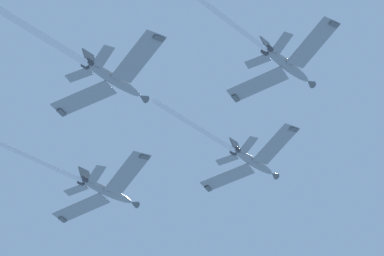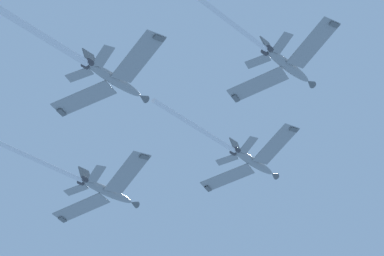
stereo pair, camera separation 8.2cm
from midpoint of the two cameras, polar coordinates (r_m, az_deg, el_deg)
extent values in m
ellipsoid|color=gray|center=(155.61, 3.93, -2.17)|extent=(7.74, 10.39, 6.29)
cone|color=#595E60|center=(160.86, 5.21, -2.96)|extent=(2.09, 2.29, 1.76)
ellipsoid|color=black|center=(157.57, 4.27, -2.25)|extent=(2.46, 2.98, 2.00)
cube|color=gray|center=(156.68, 2.26, -3.14)|extent=(9.60, 6.23, 1.70)
cube|color=#595E60|center=(157.97, 1.04, -3.87)|extent=(1.23, 1.82, 0.87)
cube|color=gray|center=(153.36, 5.33, -1.03)|extent=(8.51, 8.93, 1.70)
cube|color=#595E60|center=(152.09, 6.48, -0.11)|extent=(1.72, 1.65, 0.87)
cube|color=gray|center=(152.52, 2.25, -2.00)|extent=(3.93, 2.63, 0.90)
cube|color=gray|center=(151.06, 3.59, -1.07)|extent=(3.56, 3.88, 0.90)
cube|color=#595E60|center=(152.72, 2.80, -1.16)|extent=(2.03, 2.88, 3.55)
cylinder|color=#38383D|center=(151.26, 2.63, -1.56)|extent=(1.36, 1.48, 1.15)
cylinder|color=#38383D|center=(150.97, 2.89, -1.37)|extent=(1.36, 1.48, 1.15)
cylinder|color=white|center=(142.85, 0.29, 0.07)|extent=(11.91, 17.14, 9.91)
ellipsoid|color=gray|center=(148.46, -5.35, -4.01)|extent=(7.94, 10.29, 6.24)
cone|color=#595E60|center=(153.07, -3.66, -4.78)|extent=(2.11, 2.29, 1.76)
ellipsoid|color=black|center=(150.23, -4.86, -4.07)|extent=(2.50, 2.96, 1.99)
cube|color=gray|center=(150.38, -6.98, -5.02)|extent=(9.60, 6.40, 1.68)
cube|color=#595E60|center=(152.30, -8.15, -5.76)|extent=(1.27, 1.83, 0.86)
cube|color=gray|center=(145.49, -4.07, -2.83)|extent=(8.41, 9.01, 1.68)
cube|color=#595E60|center=(143.63, -2.98, -1.86)|extent=(1.73, 1.63, 0.86)
cube|color=gray|center=(146.21, -7.30, -3.88)|extent=(3.94, 2.70, 0.90)
cube|color=gray|center=(144.07, -6.04, -2.91)|extent=(3.52, 3.90, 0.90)
cube|color=#595E60|center=(146.08, -6.73, -3.00)|extent=(2.08, 2.84, 3.55)
cylinder|color=#38383D|center=(144.75, -7.01, -3.43)|extent=(1.37, 1.48, 1.14)
cylinder|color=#38383D|center=(144.33, -6.76, -3.24)|extent=(1.37, 1.48, 1.14)
cylinder|color=white|center=(138.34, -9.66, -2.05)|extent=(10.81, 14.84, 8.63)
ellipsoid|color=gray|center=(136.62, 6.07, 3.93)|extent=(7.87, 10.28, 6.36)
cone|color=#595E60|center=(141.75, 7.48, 2.85)|extent=(2.11, 2.29, 1.77)
ellipsoid|color=black|center=(138.58, 6.44, 3.76)|extent=(2.49, 2.96, 2.01)
cube|color=gray|center=(137.28, 4.18, 2.75)|extent=(9.60, 6.34, 1.72)
cube|color=#595E60|center=(138.29, 2.78, 1.86)|extent=(1.26, 1.82, 0.88)
cube|color=gray|center=(134.83, 7.68, 5.34)|extent=(8.42, 8.98, 1.72)
cube|color=#595E60|center=(133.94, 8.99, 6.45)|extent=(1.73, 1.63, 0.88)
cube|color=gray|center=(133.45, 4.18, 4.22)|extent=(3.94, 2.67, 0.91)
cube|color=gray|center=(132.37, 5.72, 5.37)|extent=(3.52, 3.90, 0.91)
cube|color=#595E60|center=(133.93, 4.79, 5.18)|extent=(2.08, 2.86, 3.56)
cylinder|color=#38383D|center=(132.35, 4.62, 4.79)|extent=(1.37, 1.48, 1.15)
cylinder|color=#38383D|center=(132.13, 4.93, 5.02)|extent=(1.37, 1.48, 1.15)
cylinder|color=white|center=(123.86, 1.84, 7.14)|extent=(12.72, 17.73, 10.50)
ellipsoid|color=gray|center=(129.67, -4.92, 3.05)|extent=(7.58, 10.39, 6.49)
cone|color=#595E60|center=(134.23, -3.10, 1.94)|extent=(2.08, 2.30, 1.78)
ellipsoid|color=black|center=(131.47, -4.40, 2.88)|extent=(2.43, 2.98, 2.04)
cube|color=gray|center=(131.16, -6.84, 1.85)|extent=(9.59, 6.11, 1.76)
cube|color=#595E60|center=(132.77, -8.21, 0.95)|extent=(1.21, 1.81, 0.90)
cube|color=gray|center=(127.18, -3.37, 4.50)|extent=(8.55, 8.87, 1.76)
cube|color=#595E60|center=(125.72, -2.07, 5.66)|extent=(1.70, 1.65, 0.90)
cube|color=gray|center=(127.29, -7.11, 3.35)|extent=(3.92, 2.58, 0.93)
cube|color=gray|center=(125.54, -5.60, 4.52)|extent=(3.57, 3.86, 0.93)
cube|color=#595E60|center=(127.45, -6.44, 4.35)|extent=(2.01, 2.93, 3.57)
cylinder|color=#38383D|center=(125.99, -6.74, 3.93)|extent=(1.35, 1.48, 1.16)
cylinder|color=#38383D|center=(125.64, -6.44, 4.16)|extent=(1.35, 1.48, 1.16)
cylinder|color=white|center=(119.10, -10.06, 6.14)|extent=(11.66, 17.04, 10.33)
camera|label=1|loc=(0.04, 90.02, 0.03)|focal=84.58mm
camera|label=2|loc=(0.04, -89.98, -0.03)|focal=84.58mm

